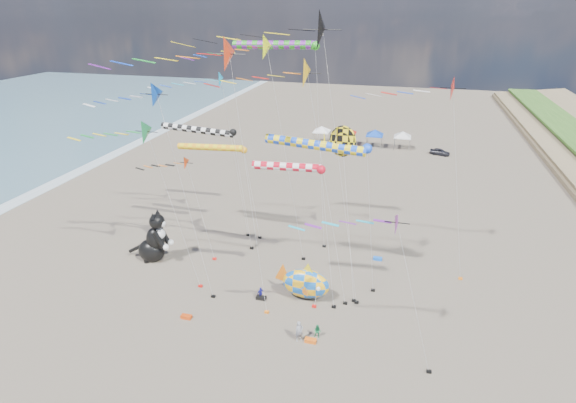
{
  "coord_description": "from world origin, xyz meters",
  "views": [
    {
      "loc": [
        9.5,
        -22.19,
        24.22
      ],
      "look_at": [
        0.31,
        12.0,
        8.72
      ],
      "focal_mm": 28.0,
      "sensor_mm": 36.0,
      "label": 1
    }
  ],
  "objects_px": {
    "fish_inflatable": "(305,284)",
    "cat_inflatable": "(152,236)",
    "child_green": "(317,331)",
    "parked_car": "(440,152)",
    "child_blue": "(261,293)",
    "person_adult": "(299,331)"
  },
  "relations": [
    {
      "from": "cat_inflatable",
      "to": "child_blue",
      "type": "bearing_deg",
      "value": -17.48
    },
    {
      "from": "fish_inflatable",
      "to": "child_blue",
      "type": "relative_size",
      "value": 4.89
    },
    {
      "from": "person_adult",
      "to": "child_green",
      "type": "height_order",
      "value": "person_adult"
    },
    {
      "from": "fish_inflatable",
      "to": "parked_car",
      "type": "height_order",
      "value": "fish_inflatable"
    },
    {
      "from": "fish_inflatable",
      "to": "parked_car",
      "type": "distance_m",
      "value": 49.32
    },
    {
      "from": "fish_inflatable",
      "to": "child_green",
      "type": "xyz_separation_m",
      "value": [
        2.1,
        -4.74,
        -1.03
      ]
    },
    {
      "from": "person_adult",
      "to": "child_blue",
      "type": "bearing_deg",
      "value": 98.15
    },
    {
      "from": "cat_inflatable",
      "to": "person_adult",
      "type": "height_order",
      "value": "cat_inflatable"
    },
    {
      "from": "cat_inflatable",
      "to": "parked_car",
      "type": "distance_m",
      "value": 53.99
    },
    {
      "from": "person_adult",
      "to": "parked_car",
      "type": "bearing_deg",
      "value": 38.6
    },
    {
      "from": "person_adult",
      "to": "parked_car",
      "type": "height_order",
      "value": "person_adult"
    },
    {
      "from": "person_adult",
      "to": "child_blue",
      "type": "relative_size",
      "value": 1.52
    },
    {
      "from": "fish_inflatable",
      "to": "cat_inflatable",
      "type": "bearing_deg",
      "value": 171.19
    },
    {
      "from": "fish_inflatable",
      "to": "parked_car",
      "type": "xyz_separation_m",
      "value": [
        13.36,
        47.47,
        -1.04
      ]
    },
    {
      "from": "cat_inflatable",
      "to": "parked_car",
      "type": "xyz_separation_m",
      "value": [
        29.89,
        44.9,
        -2.24
      ]
    },
    {
      "from": "cat_inflatable",
      "to": "child_green",
      "type": "distance_m",
      "value": 20.13
    },
    {
      "from": "parked_car",
      "to": "fish_inflatable",
      "type": "bearing_deg",
      "value": -179.87
    },
    {
      "from": "person_adult",
      "to": "child_blue",
      "type": "distance_m",
      "value": 6.45
    },
    {
      "from": "cat_inflatable",
      "to": "parked_car",
      "type": "bearing_deg",
      "value": 54.58
    },
    {
      "from": "child_blue",
      "to": "parked_car",
      "type": "relative_size",
      "value": 0.34
    },
    {
      "from": "cat_inflatable",
      "to": "fish_inflatable",
      "type": "relative_size",
      "value": 0.98
    },
    {
      "from": "child_blue",
      "to": "parked_car",
      "type": "xyz_separation_m",
      "value": [
        17.22,
        48.47,
        -0.0
      ]
    }
  ]
}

